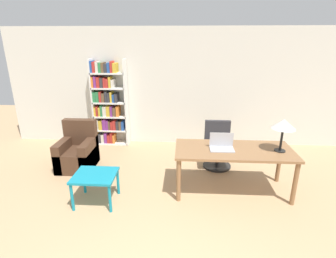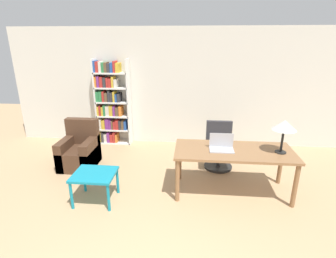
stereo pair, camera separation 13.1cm
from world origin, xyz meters
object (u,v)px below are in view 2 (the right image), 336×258
Objects in this scene: desk at (234,155)px; armchair at (80,152)px; side_table_blue at (95,177)px; table_lamp at (284,126)px; office_chair at (219,147)px; bookshelf at (111,104)px; laptop at (221,146)px.

armchair is (-2.89, 0.70, -0.37)m from desk.
desk is 2.21m from side_table_blue.
desk is 0.88m from table_lamp.
bookshelf is (-2.46, 1.03, 0.58)m from office_chair.
armchair is (-2.69, 0.70, -0.51)m from laptop.
bookshelf is (0.29, 1.27, 0.68)m from armchair.
laptop is 2.04m from side_table_blue.
bookshelf is at bearing 148.85° from table_lamp.
desk is at bearing -37.09° from bookshelf.
table_lamp is 3.87m from bookshelf.
office_chair is at bearing 4.81° from armchair.
table_lamp reaches higher than office_chair.
laptop is at bearing -94.02° from office_chair.
armchair is (-0.74, 1.16, -0.11)m from side_table_blue.
laptop reaches higher than armchair.
laptop reaches higher than side_table_blue.
laptop is 2.83m from armchair.
office_chair is (-0.13, 0.93, -0.26)m from desk.
table_lamp is (0.71, -0.03, 0.52)m from desk.
bookshelf reaches higher than side_table_blue.
office_chair is at bearing -22.78° from bookshelf.
desk is at bearing 0.60° from laptop.
table_lamp reaches higher than desk.
side_table_blue is at bearing -171.38° from table_lamp.
armchair is at bearing -175.19° from office_chair.
table_lamp reaches higher than side_table_blue.
table_lamp is 0.58× the size of office_chair.
bookshelf reaches higher than table_lamp.
laptop is at bearing -39.35° from bookshelf.
desk is 2.09× the size of office_chair.
office_chair is 1.41× the size of side_table_blue.
desk is at bearing 177.36° from table_lamp.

